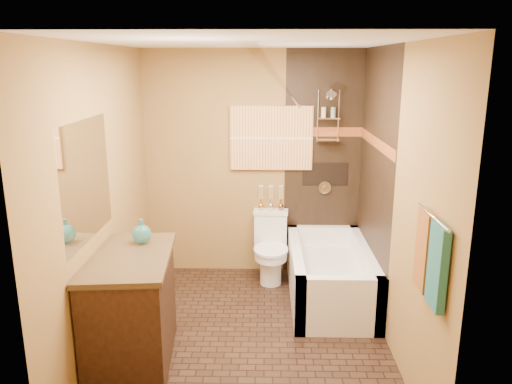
{
  "coord_description": "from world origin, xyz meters",
  "views": [
    {
      "loc": [
        0.14,
        -3.94,
        2.35
      ],
      "look_at": [
        0.05,
        0.4,
        1.22
      ],
      "focal_mm": 35.0,
      "sensor_mm": 36.0,
      "label": 1
    }
  ],
  "objects_px": {
    "vanity": "(131,309)",
    "bathtub": "(330,279)",
    "toilet": "(271,247)",
    "sunset_painting": "(271,138)"
  },
  "relations": [
    {
      "from": "vanity",
      "to": "bathtub",
      "type": "bearing_deg",
      "value": 28.14
    },
    {
      "from": "bathtub",
      "to": "vanity",
      "type": "distance_m",
      "value": 2.07
    },
    {
      "from": "sunset_painting",
      "to": "vanity",
      "type": "bearing_deg",
      "value": -121.37
    },
    {
      "from": "sunset_painting",
      "to": "vanity",
      "type": "distance_m",
      "value": 2.42
    },
    {
      "from": "bathtub",
      "to": "toilet",
      "type": "xyz_separation_m",
      "value": [
        -0.6,
        0.47,
        0.16
      ]
    },
    {
      "from": "bathtub",
      "to": "vanity",
      "type": "relative_size",
      "value": 1.39
    },
    {
      "from": "sunset_painting",
      "to": "bathtub",
      "type": "height_order",
      "value": "sunset_painting"
    },
    {
      "from": "toilet",
      "to": "vanity",
      "type": "bearing_deg",
      "value": -121.87
    },
    {
      "from": "toilet",
      "to": "vanity",
      "type": "relative_size",
      "value": 0.7
    },
    {
      "from": "sunset_painting",
      "to": "bathtub",
      "type": "distance_m",
      "value": 1.63
    }
  ]
}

